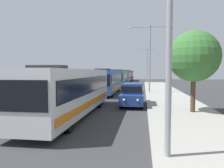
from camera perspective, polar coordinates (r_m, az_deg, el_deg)
name	(u,v)px	position (r m, az deg, el deg)	size (l,w,h in m)	color
bus_lead	(72,90)	(14.23, -10.54, -1.59)	(2.58, 12.18, 3.21)	silver
bus_second_in_line	(108,81)	(27.70, -1.20, 0.89)	(2.58, 11.09, 3.21)	#284C8C
bus_middle	(119,78)	(40.42, 1.82, 1.69)	(2.58, 11.16, 3.21)	#33724C
bus_fourth_in_line	(125,76)	(53.29, 3.41, 2.11)	(2.58, 11.35, 3.21)	#284C8C
bus_rear	(128,75)	(66.18, 4.38, 2.36)	(2.58, 11.49, 3.21)	maroon
white_suv	(133,93)	(18.26, 5.50, -2.52)	(1.86, 4.96, 1.90)	navy
streetlamp_near	(170,9)	(7.34, 15.12, 18.81)	(5.39, 0.28, 7.72)	gray
streetlamp_mid	(150,52)	(28.76, 10.03, 8.46)	(6.03, 0.28, 8.73)	gray
streetlamp_far	(147,62)	(50.28, 9.31, 5.81)	(5.91, 0.28, 7.94)	gray
roadside_tree	(194,56)	(15.55, 20.95, 6.87)	(3.45, 3.45, 5.51)	#4C3823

